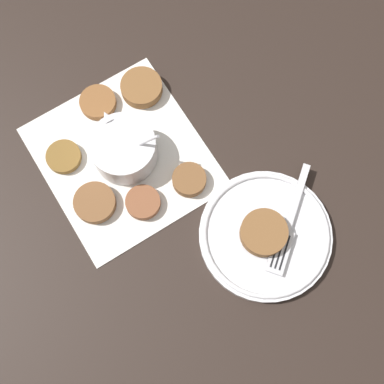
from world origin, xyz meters
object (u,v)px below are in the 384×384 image
fritter_on_plate (264,233)px  serving_plate (265,235)px  fork (287,230)px  sauce_bowl (123,148)px

fritter_on_plate → serving_plate: bearing=-113.1°
fork → sauce_bowl: bearing=33.8°
serving_plate → fork: (-0.01, -0.03, 0.01)m
fork → serving_plate: bearing=71.8°
sauce_bowl → serving_plate: size_ratio=0.55×
sauce_bowl → serving_plate: (-0.24, -0.13, -0.02)m
fritter_on_plate → sauce_bowl: bearing=28.8°
serving_plate → sauce_bowl: bearing=29.5°
sauce_bowl → serving_plate: bearing=-150.5°
serving_plate → fritter_on_plate: (0.00, 0.01, 0.02)m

